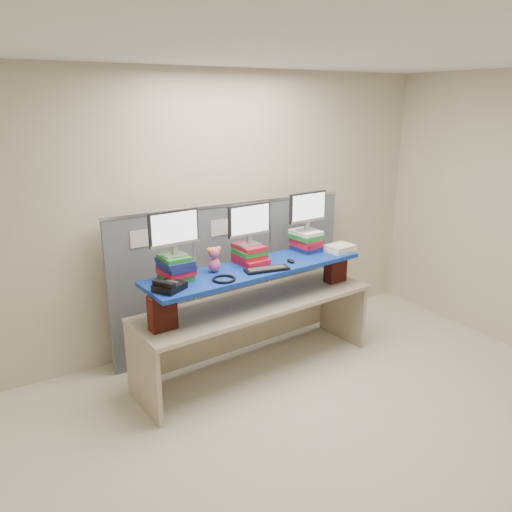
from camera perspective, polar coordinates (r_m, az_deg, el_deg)
room at (r=3.57m, az=10.87°, el=-0.79°), size 5.00×4.00×2.80m
cubicle_partition at (r=5.16m, az=-2.66°, el=-2.18°), size 2.60×0.06×1.53m
desk at (r=4.71m, az=-0.00°, el=-6.74°), size 2.39×0.88×0.71m
brick_pier_left at (r=4.11m, az=-10.65°, el=-6.34°), size 0.23×0.14×0.30m
brick_pier_right at (r=5.16m, az=9.07°, el=-1.32°), size 0.23×0.14×0.30m
blue_board at (r=4.55m, az=-0.00°, el=-1.43°), size 2.15×0.71×0.04m
book_stack_left at (r=4.25m, az=-9.18°, el=-1.30°), size 0.28×0.32×0.21m
book_stack_center at (r=4.62m, az=-0.73°, el=0.20°), size 0.27×0.33×0.17m
book_stack_right at (r=5.03m, az=5.74°, el=1.81°), size 0.28×0.32×0.21m
monitor_left at (r=4.15m, az=-9.36°, el=2.92°), size 0.44×0.14×0.39m
monitor_center at (r=4.53m, az=-0.77°, el=3.92°), size 0.44×0.14×0.39m
monitor_right at (r=4.95m, az=5.93°, el=5.38°), size 0.44×0.14×0.39m
keyboard at (r=4.43m, az=1.25°, el=-1.52°), size 0.41×0.20×0.03m
mouse at (r=4.66m, az=3.99°, el=-0.56°), size 0.06×0.10×0.03m
desk_phone at (r=4.03m, az=-9.93°, el=-3.42°), size 0.29×0.28×0.09m
headset at (r=4.20m, az=-3.68°, el=-2.63°), size 0.25×0.25×0.02m
plush_toy at (r=4.38m, az=-4.80°, el=-0.36°), size 0.13×0.10×0.23m
binder_stack at (r=5.06m, az=9.60°, el=0.88°), size 0.30×0.25×0.07m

